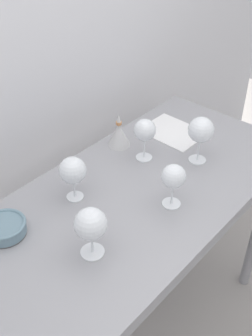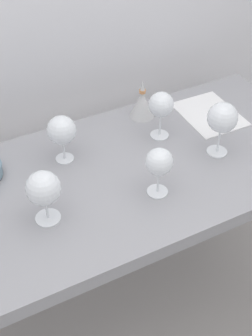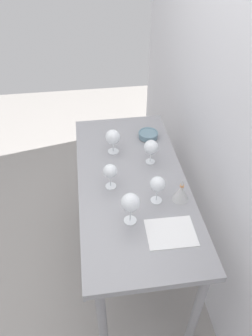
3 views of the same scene
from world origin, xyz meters
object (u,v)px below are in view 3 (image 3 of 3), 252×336
(wine_glass_near_right, at_px, (130,203))
(wine_glass_far_left, at_px, (151,148))
(wine_glass_far_right, at_px, (158,185))
(wine_glass_near_left, at_px, (113,138))
(tasting_sheet_upper, at_px, (171,232))
(tasting_bowl, at_px, (148,135))
(decanter_funnel, at_px, (181,192))
(wine_glass_near_center, at_px, (110,172))

(wine_glass_near_right, relative_size, wine_glass_far_left, 1.15)
(wine_glass_far_right, distance_m, wine_glass_near_left, 0.52)
(wine_glass_far_right, bearing_deg, wine_glass_near_right, -53.36)
(wine_glass_near_left, distance_m, tasting_sheet_upper, 0.75)
(wine_glass_near_left, bearing_deg, tasting_sheet_upper, 17.03)
(tasting_sheet_upper, height_order, tasting_bowl, tasting_bowl)
(wine_glass_near_right, bearing_deg, decanter_funnel, 111.37)
(wine_glass_near_center, height_order, tasting_bowl, wine_glass_near_center)
(wine_glass_far_right, distance_m, wine_glass_near_center, 0.28)
(tasting_bowl, bearing_deg, decanter_funnel, 6.19)
(wine_glass_far_left, bearing_deg, wine_glass_near_left, -122.03)
(tasting_sheet_upper, relative_size, tasting_bowl, 1.80)
(wine_glass_near_left, distance_m, decanter_funnel, 0.59)
(wine_glass_far_left, bearing_deg, wine_glass_near_center, -55.19)
(decanter_funnel, bearing_deg, tasting_bowl, -173.81)
(wine_glass_near_right, height_order, decanter_funnel, wine_glass_near_right)
(wine_glass_far_right, height_order, tasting_sheet_upper, wine_glass_far_right)
(wine_glass_far_left, height_order, tasting_bowl, wine_glass_far_left)
(wine_glass_near_right, xyz_separation_m, wine_glass_far_left, (-0.47, 0.20, -0.02))
(wine_glass_far_right, xyz_separation_m, wine_glass_near_left, (-0.48, -0.19, -0.01))
(wine_glass_near_right, bearing_deg, tasting_bowl, 161.98)
(tasting_bowl, bearing_deg, wine_glass_near_center, -34.40)
(wine_glass_near_left, height_order, tasting_bowl, wine_glass_near_left)
(tasting_bowl, xyz_separation_m, decanter_funnel, (0.61, 0.07, 0.02))
(wine_glass_far_left, xyz_separation_m, wine_glass_near_center, (0.19, -0.28, 0.00))
(wine_glass_near_right, xyz_separation_m, decanter_funnel, (-0.12, 0.30, -0.09))
(wine_glass_far_left, xyz_separation_m, tasting_bowl, (-0.26, 0.04, -0.09))
(wine_glass_far_left, height_order, wine_glass_far_right, wine_glass_far_right)
(wine_glass_far_right, height_order, tasting_bowl, wine_glass_far_right)
(wine_glass_near_center, relative_size, decanter_funnel, 1.11)
(wine_glass_near_left, bearing_deg, wine_glass_near_center, -8.69)
(wine_glass_far_left, relative_size, wine_glass_near_left, 0.98)
(wine_glass_near_center, relative_size, tasting_bowl, 1.16)
(wine_glass_near_left, bearing_deg, wine_glass_far_left, 57.97)
(wine_glass_near_left, bearing_deg, decanter_funnel, 33.96)
(wine_glass_far_left, xyz_separation_m, wine_glass_near_left, (-0.14, -0.22, 0.00))
(wine_glass_far_right, xyz_separation_m, decanter_funnel, (0.01, 0.14, -0.07))
(wine_glass_near_center, distance_m, tasting_sheet_upper, 0.48)
(wine_glass_near_right, xyz_separation_m, wine_glass_near_center, (-0.27, -0.07, -0.02))
(decanter_funnel, bearing_deg, wine_glass_near_center, -112.30)
(wine_glass_far_left, height_order, wine_glass_near_left, wine_glass_near_left)
(tasting_sheet_upper, relative_size, decanter_funnel, 1.72)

